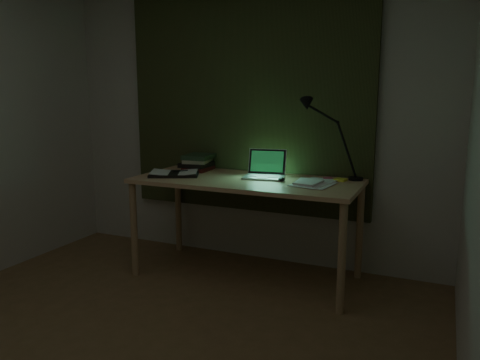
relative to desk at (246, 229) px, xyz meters
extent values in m
cube|color=beige|center=(-0.19, 0.47, 0.85)|extent=(3.50, 0.00, 2.50)
cube|color=#2F361B|center=(-0.19, 0.43, 1.05)|extent=(2.20, 0.06, 2.00)
ellipsoid|color=black|center=(0.28, 0.02, 0.42)|extent=(0.08, 0.10, 0.03)
cube|color=#FDF835|center=(0.69, 0.23, 0.41)|extent=(0.10, 0.10, 0.02)
cube|color=#D3526A|center=(0.59, 0.26, 0.41)|extent=(0.09, 0.09, 0.01)
camera|label=1|loc=(1.42, -3.32, 1.07)|focal=35.00mm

